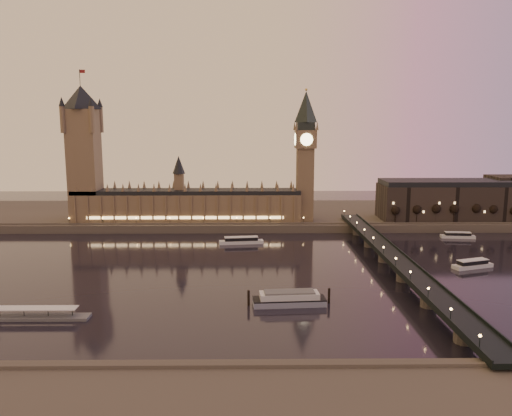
{
  "coord_description": "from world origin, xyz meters",
  "views": [
    {
      "loc": [
        10.94,
        -273.24,
        81.84
      ],
      "look_at": [
        14.2,
        35.0,
        30.56
      ],
      "focal_mm": 35.0,
      "sensor_mm": 36.0,
      "label": 1
    }
  ],
  "objects": [
    {
      "name": "bare_tree_5",
      "position": [
        200.78,
        109.0,
        16.37
      ],
      "size": [
        6.82,
        6.82,
        13.86
      ],
      "color": "black",
      "rests_on": "ground"
    },
    {
      "name": "moored_barge",
      "position": [
        28.57,
        -54.01,
        2.99
      ],
      "size": [
        38.59,
        11.75,
        7.09
      ],
      "rotation": [
        0.0,
        0.0,
        0.07
      ],
      "color": "#7F88A2",
      "rests_on": "ground"
    },
    {
      "name": "victoria_tower",
      "position": [
        -120.0,
        121.0,
        65.79
      ],
      "size": [
        31.68,
        31.68,
        118.0
      ],
      "color": "brown",
      "rests_on": "ground"
    },
    {
      "name": "cruise_boat_a",
      "position": [
        4.2,
        66.99,
        2.17
      ],
      "size": [
        31.34,
        10.01,
        4.93
      ],
      "rotation": [
        0.0,
        0.0,
        0.11
      ],
      "color": "silver",
      "rests_on": "ground"
    },
    {
      "name": "cruise_boat_c",
      "position": [
        139.76,
        5.46,
        2.17
      ],
      "size": [
        25.48,
        14.21,
        4.93
      ],
      "rotation": [
        0.0,
        0.0,
        0.33
      ],
      "color": "silver",
      "rests_on": "ground"
    },
    {
      "name": "pontoon_pier",
      "position": [
        -80.31,
        -69.35,
        1.24
      ],
      "size": [
        43.31,
        7.22,
        11.55
      ],
      "color": "#595B5E",
      "rests_on": "ground"
    },
    {
      "name": "cruise_boat_b",
      "position": [
        163.06,
        83.03,
        1.96
      ],
      "size": [
        24.62,
        8.57,
        4.45
      ],
      "rotation": [
        0.0,
        0.0,
        -0.11
      ],
      "color": "silver",
      "rests_on": "ground"
    },
    {
      "name": "bare_tree_1",
      "position": [
        140.03,
        109.0,
        16.37
      ],
      "size": [
        6.82,
        6.82,
        13.86
      ],
      "color": "black",
      "rests_on": "ground"
    },
    {
      "name": "westminster_bridge",
      "position": [
        91.61,
        0.0,
        5.52
      ],
      "size": [
        13.2,
        260.0,
        15.3
      ],
      "color": "black",
      "rests_on": "ground"
    },
    {
      "name": "big_ben",
      "position": [
        53.99,
        120.99,
        63.95
      ],
      "size": [
        17.68,
        17.68,
        104.0
      ],
      "color": "brown",
      "rests_on": "ground"
    },
    {
      "name": "bare_tree_4",
      "position": [
        185.59,
        109.0,
        16.37
      ],
      "size": [
        6.82,
        6.82,
        13.86
      ],
      "color": "black",
      "rests_on": "ground"
    },
    {
      "name": "ground",
      "position": [
        0.0,
        0.0,
        0.0
      ],
      "size": [
        700.0,
        700.0,
        0.0
      ],
      "primitive_type": "plane",
      "color": "black",
      "rests_on": "ground"
    },
    {
      "name": "bare_tree_3",
      "position": [
        170.4,
        109.0,
        16.37
      ],
      "size": [
        6.82,
        6.82,
        13.86
      ],
      "color": "black",
      "rests_on": "ground"
    },
    {
      "name": "bare_tree_0",
      "position": [
        124.84,
        109.0,
        16.37
      ],
      "size": [
        6.82,
        6.82,
        13.86
      ],
      "color": "black",
      "rests_on": "ground"
    },
    {
      "name": "city_block",
      "position": [
        194.94,
        130.93,
        22.24
      ],
      "size": [
        155.0,
        45.0,
        34.0
      ],
      "color": "black",
      "rests_on": "ground"
    },
    {
      "name": "palace_of_westminster",
      "position": [
        -40.12,
        120.99,
        21.71
      ],
      "size": [
        180.0,
        26.62,
        52.0
      ],
      "color": "brown",
      "rests_on": "ground"
    },
    {
      "name": "bare_tree_2",
      "position": [
        155.21,
        109.0,
        16.37
      ],
      "size": [
        6.82,
        6.82,
        13.86
      ],
      "color": "black",
      "rests_on": "ground"
    },
    {
      "name": "far_embankment",
      "position": [
        30.0,
        165.0,
        3.0
      ],
      "size": [
        560.0,
        130.0,
        6.0
      ],
      "primitive_type": "cube",
      "color": "#423D35",
      "rests_on": "ground"
    }
  ]
}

